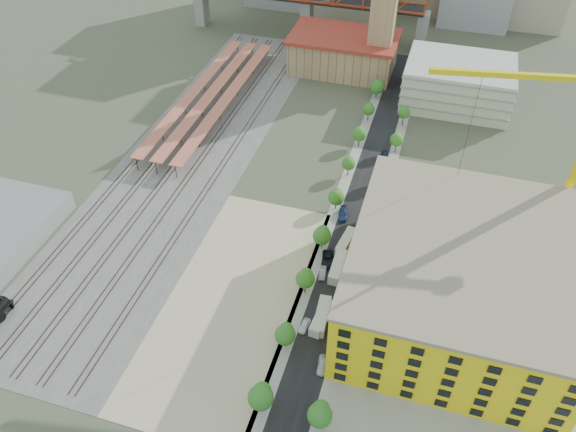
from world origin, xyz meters
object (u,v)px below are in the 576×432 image
(site_trailer_b, at_px, (322,316))
(site_trailer_c, at_px, (338,267))
(construction_building, at_px, (459,279))
(tower_crane, at_px, (575,133))
(site_trailer_a, at_px, (321,318))
(site_trailer_d, at_px, (346,242))
(car_0, at_px, (304,326))

(site_trailer_b, xyz_separation_m, site_trailer_c, (0.00, 14.86, 0.01))
(construction_building, relative_size, site_trailer_c, 5.25)
(construction_building, bearing_deg, site_trailer_c, 172.38)
(site_trailer_c, bearing_deg, construction_building, -7.83)
(tower_crane, xyz_separation_m, site_trailer_a, (-43.53, -38.95, -30.28))
(construction_building, height_order, site_trailer_a, construction_building)
(site_trailer_a, distance_m, site_trailer_d, 24.24)
(site_trailer_b, bearing_deg, site_trailer_c, 86.36)
(site_trailer_c, xyz_separation_m, site_trailer_d, (0.00, 8.86, -0.10))
(site_trailer_a, relative_size, site_trailer_c, 0.94)
(site_trailer_a, height_order, site_trailer_b, site_trailer_b)
(site_trailer_a, bearing_deg, site_trailer_b, 95.86)
(site_trailer_b, height_order, site_trailer_d, site_trailer_b)
(car_0, bearing_deg, site_trailer_a, 47.84)
(construction_building, xyz_separation_m, site_trailer_a, (-26.00, -11.90, -8.17))
(tower_crane, relative_size, site_trailer_d, 5.75)
(tower_crane, relative_size, site_trailer_c, 5.31)
(construction_building, height_order, site_trailer_d, construction_building)
(car_0, bearing_deg, site_trailer_c, 87.46)
(site_trailer_a, xyz_separation_m, site_trailer_c, (0.00, 15.38, 0.07))
(site_trailer_a, distance_m, site_trailer_c, 15.38)
(tower_crane, height_order, car_0, tower_crane)
(construction_building, bearing_deg, tower_crane, 57.05)
(site_trailer_a, bearing_deg, site_trailer_c, 95.86)
(site_trailer_d, bearing_deg, site_trailer_c, -81.28)
(site_trailer_c, relative_size, car_0, 2.37)
(construction_building, distance_m, site_trailer_c, 27.45)
(construction_building, height_order, car_0, construction_building)
(site_trailer_c, distance_m, site_trailer_d, 8.86)
(site_trailer_c, bearing_deg, site_trailer_b, -90.21)
(construction_building, xyz_separation_m, car_0, (-29.00, -14.50, -8.72))
(tower_crane, bearing_deg, site_trailer_b, -138.56)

